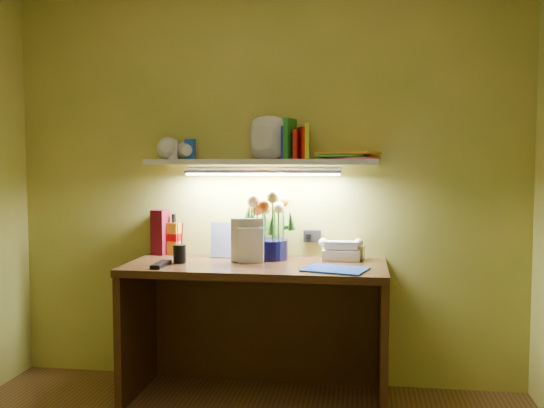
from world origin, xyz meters
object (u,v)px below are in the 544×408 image
(flower_bouquet, at_px, (268,225))
(whisky_bottle, at_px, (174,234))
(telephone, at_px, (341,249))
(desk_clock, at_px, (357,252))
(desk, at_px, (256,332))

(flower_bouquet, xyz_separation_m, whisky_bottle, (-0.58, 0.08, -0.07))
(telephone, bearing_deg, whisky_bottle, 174.44)
(telephone, bearing_deg, flower_bouquet, -179.22)
(desk_clock, bearing_deg, flower_bouquet, -157.16)
(whisky_bottle, bearing_deg, telephone, -3.52)
(whisky_bottle, bearing_deg, flower_bouquet, -7.94)
(whisky_bottle, bearing_deg, desk, -24.77)
(flower_bouquet, distance_m, telephone, 0.43)
(flower_bouquet, distance_m, desk_clock, 0.53)
(flower_bouquet, bearing_deg, telephone, 2.82)
(telephone, height_order, desk_clock, telephone)
(telephone, distance_m, desk_clock, 0.10)
(flower_bouquet, distance_m, whisky_bottle, 0.59)
(desk, relative_size, flower_bouquet, 3.62)
(desk, distance_m, whisky_bottle, 0.77)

